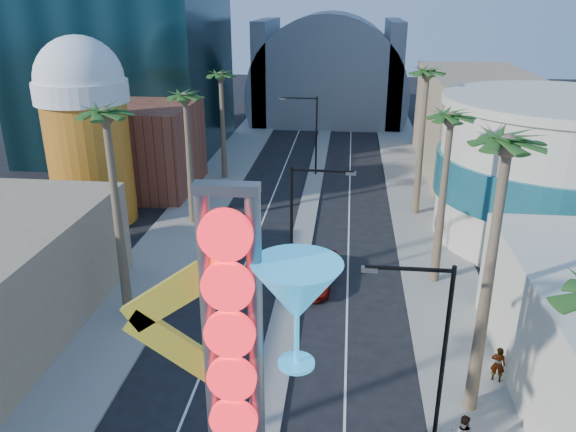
% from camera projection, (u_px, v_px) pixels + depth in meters
% --- Properties ---
extents(sidewalk_west, '(5.00, 100.00, 0.15)m').
position_uv_depth(sidewalk_west, '(203.00, 201.00, 49.92)').
color(sidewalk_west, gray).
rests_on(sidewalk_west, ground).
extents(sidewalk_east, '(5.00, 100.00, 0.15)m').
position_uv_depth(sidewalk_east, '(420.00, 209.00, 48.00)').
color(sidewalk_east, gray).
rests_on(sidewalk_east, ground).
extents(median, '(1.60, 84.00, 0.15)m').
position_uv_depth(median, '(311.00, 194.00, 51.74)').
color(median, gray).
rests_on(median, ground).
extents(brick_filler_west, '(10.00, 10.00, 8.00)m').
position_uv_depth(brick_filler_west, '(140.00, 148.00, 51.91)').
color(brick_filler_west, brown).
rests_on(brick_filler_west, ground).
extents(filler_east, '(10.00, 20.00, 10.00)m').
position_uv_depth(filler_east, '(474.00, 122.00, 57.55)').
color(filler_east, '#927E5E').
rests_on(filler_east, ground).
extents(beer_mug, '(7.00, 7.00, 14.50)m').
position_uv_depth(beer_mug, '(86.00, 125.00, 43.21)').
color(beer_mug, '#C05C19').
rests_on(beer_mug, ground).
extents(turquoise_building, '(16.60, 16.60, 10.60)m').
position_uv_depth(turquoise_building, '(553.00, 172.00, 40.62)').
color(turquoise_building, beige).
rests_on(turquoise_building, ground).
extents(canopy, '(22.00, 16.00, 22.00)m').
position_uv_depth(canopy, '(328.00, 90.00, 81.61)').
color(canopy, slate).
rests_on(canopy, ground).
extents(neon_sign, '(6.53, 2.60, 12.55)m').
position_uv_depth(neon_sign, '(260.00, 353.00, 16.60)').
color(neon_sign, gray).
rests_on(neon_sign, ground).
extents(streetlight_0, '(3.79, 0.25, 8.00)m').
position_uv_depth(streetlight_0, '(301.00, 217.00, 33.27)').
color(streetlight_0, black).
rests_on(streetlight_0, ground).
extents(streetlight_1, '(3.79, 0.25, 8.00)m').
position_uv_depth(streetlight_1, '(311.00, 128.00, 55.57)').
color(streetlight_1, black).
rests_on(streetlight_1, ground).
extents(streetlight_2, '(3.45, 0.25, 8.00)m').
position_uv_depth(streetlight_2, '(433.00, 339.00, 21.57)').
color(streetlight_2, black).
rests_on(streetlight_2, ground).
extents(palm_1, '(2.40, 2.40, 12.70)m').
position_uv_depth(palm_1, '(107.00, 130.00, 28.36)').
color(palm_1, brown).
rests_on(palm_1, ground).
extents(palm_2, '(2.40, 2.40, 11.20)m').
position_uv_depth(palm_2, '(186.00, 106.00, 41.80)').
color(palm_2, brown).
rests_on(palm_2, ground).
extents(palm_3, '(2.40, 2.40, 11.20)m').
position_uv_depth(palm_3, '(221.00, 82.00, 52.89)').
color(palm_3, brown).
rests_on(palm_3, ground).
extents(palm_5, '(2.40, 2.40, 13.20)m').
position_uv_depth(palm_5, '(505.00, 166.00, 20.83)').
color(palm_5, brown).
rests_on(palm_5, ground).
extents(palm_6, '(2.40, 2.40, 11.70)m').
position_uv_depth(palm_6, '(450.00, 129.00, 32.41)').
color(palm_6, brown).
rests_on(palm_6, ground).
extents(palm_7, '(2.40, 2.40, 12.70)m').
position_uv_depth(palm_7, '(427.00, 83.00, 43.18)').
color(palm_7, brown).
rests_on(palm_7, ground).
extents(red_pickup, '(3.48, 6.33, 1.68)m').
position_uv_depth(red_pickup, '(312.00, 271.00, 35.56)').
color(red_pickup, '#A1150C').
rests_on(red_pickup, ground).
extents(pedestrian_a, '(0.77, 0.63, 1.82)m').
position_uv_depth(pedestrian_a, '(498.00, 364.00, 26.27)').
color(pedestrian_a, gray).
rests_on(pedestrian_a, sidewalk_east).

